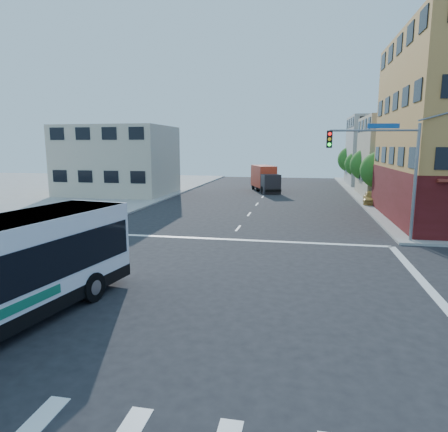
# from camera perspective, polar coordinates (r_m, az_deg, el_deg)

# --- Properties ---
(ground) EXTENTS (120.00, 120.00, 0.00)m
(ground) POSITION_cam_1_polar(r_m,az_deg,el_deg) (15.88, -5.46, -11.15)
(ground) COLOR black
(ground) RESTS_ON ground
(sidewalk_nw) EXTENTS (50.00, 50.00, 0.15)m
(sidewalk_nw) POSITION_cam_1_polar(r_m,az_deg,el_deg) (63.20, -27.55, 3.72)
(sidewalk_nw) COLOR gray
(sidewalk_nw) RESTS_ON ground
(building_east_near) EXTENTS (12.06, 10.06, 9.00)m
(building_east_near) POSITION_cam_1_polar(r_m,az_deg,el_deg) (49.84, 26.01, 7.58)
(building_east_near) COLOR tan
(building_east_near) RESTS_ON ground
(building_east_far) EXTENTS (12.06, 10.06, 10.00)m
(building_east_far) POSITION_cam_1_polar(r_m,az_deg,el_deg) (63.46, 22.81, 8.56)
(building_east_far) COLOR #A3A39E
(building_east_far) RESTS_ON ground
(building_west) EXTENTS (12.06, 10.06, 8.00)m
(building_west) POSITION_cam_1_polar(r_m,az_deg,el_deg) (49.07, -14.86, 7.64)
(building_west) COLOR #BFB49E
(building_west) RESTS_ON ground
(signal_mast_ne) EXTENTS (7.91, 1.13, 8.07)m
(signal_mast_ne) POSITION_cam_1_polar(r_m,az_deg,el_deg) (25.29, 22.16, 7.58)
(signal_mast_ne) COLOR slate
(signal_mast_ne) RESTS_ON ground
(street_tree_a) EXTENTS (3.60, 3.60, 5.53)m
(street_tree_a) POSITION_cam_1_polar(r_m,az_deg,el_deg) (42.86, 21.38, 6.45)
(street_tree_a) COLOR #342113
(street_tree_a) RESTS_ON ground
(street_tree_b) EXTENTS (3.80, 3.80, 5.79)m
(street_tree_b) POSITION_cam_1_polar(r_m,az_deg,el_deg) (50.74, 19.80, 7.17)
(street_tree_b) COLOR #342113
(street_tree_b) RESTS_ON ground
(street_tree_c) EXTENTS (3.40, 3.40, 5.29)m
(street_tree_c) POSITION_cam_1_polar(r_m,az_deg,el_deg) (58.66, 18.61, 7.25)
(street_tree_c) COLOR #342113
(street_tree_c) RESTS_ON ground
(street_tree_d) EXTENTS (4.00, 4.00, 6.03)m
(street_tree_d) POSITION_cam_1_polar(r_m,az_deg,el_deg) (66.58, 17.74, 7.92)
(street_tree_d) COLOR #342113
(street_tree_d) RESTS_ON ground
(box_truck) EXTENTS (4.44, 7.46, 3.24)m
(box_truck) POSITION_cam_1_polar(r_m,az_deg,el_deg) (51.17, 5.89, 5.27)
(box_truck) COLOR #232227
(box_truck) RESTS_ON ground
(parked_car) EXTENTS (2.08, 4.11, 1.34)m
(parked_car) POSITION_cam_1_polar(r_m,az_deg,el_deg) (41.91, 20.32, 2.44)
(parked_car) COLOR gold
(parked_car) RESTS_ON ground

